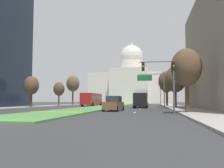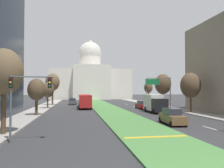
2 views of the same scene
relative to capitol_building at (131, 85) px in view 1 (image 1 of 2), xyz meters
The scene contains 22 objects.
ground_plane 48.68m from the capitol_building, 90.00° to the right, with size 260.00×260.00×0.00m, color #333335.
grass_median 53.49m from the capitol_building, 90.00° to the right, with size 6.00×87.91×0.14m, color #4C8442.
median_curb_nose 86.94m from the capitol_building, 90.00° to the right, with size 5.40×0.50×0.04m, color gold.
lane_dashes_right 64.35m from the capitol_building, 83.28° to the right, with size 0.16×41.43×0.01m.
sidewalk_left 59.95m from the capitol_building, 103.57° to the right, with size 4.00×87.91×0.15m, color #9E9991.
sidewalk_right 59.95m from the capitol_building, 76.43° to the right, with size 4.00×87.91×0.15m, color #9E9991.
capitol_building is the anchor object (origin of this frame).
traffic_light_near_right 86.71m from the capitol_building, 82.98° to the right, with size 3.34×0.35×5.20m.
traffic_light_far_right 51.24m from the capitol_building, 77.05° to the right, with size 0.28×0.35×5.20m.
overhead_guide_sign 64.55m from the capitol_building, 81.27° to the right, with size 5.12×0.20×6.50m.
street_tree_right_near 85.31m from the capitol_building, 81.34° to the right, with size 3.08×3.08×6.59m.
street_tree_left_mid 69.81m from the capitol_building, 100.39° to the right, with size 2.72×2.72×5.79m.
street_tree_right_mid 69.78m from the capitol_building, 79.04° to the right, with size 3.51×3.51×7.04m.
street_tree_left_far 57.12m from the capitol_building, 102.68° to the right, with size 2.64×2.64×5.69m.
street_tree_right_far 59.38m from the capitol_building, 77.83° to the right, with size 3.59×3.59×7.56m.
street_tree_left_distant 47.12m from the capitol_building, 105.50° to the right, with size 3.64×3.64×8.32m.
street_tree_right_distant 48.49m from the capitol_building, 74.38° to the right, with size 2.36×2.36×6.15m.
sedan_lead_stopped 80.10m from the capitol_building, 86.68° to the right, with size 2.13×4.74×1.86m.
sedan_midblock 59.84m from the capitol_building, 82.73° to the right, with size 2.17×4.66×1.70m.
sedan_distant 44.55m from the capitol_building, 99.70° to the right, with size 2.14×4.52×1.79m.
box_truck_delivery 67.30m from the capitol_building, 83.67° to the right, with size 2.40×6.40×3.20m.
city_bus 55.54m from the capitol_building, 94.79° to the right, with size 2.62×11.00×2.95m.
Camera 1 is at (9.39, -12.26, 1.31)m, focal length 38.07 mm.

